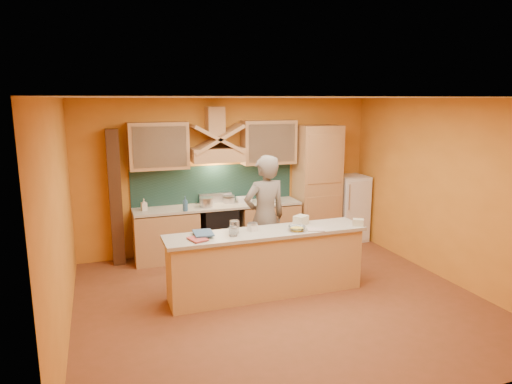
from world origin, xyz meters
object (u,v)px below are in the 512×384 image
object	(u,v)px
stove	(219,230)
mixing_bowl	(297,228)
person	(265,218)
fridge	(350,208)
kitchen_scale	(253,227)

from	to	relation	value
stove	mixing_bowl	bearing A→B (deg)	-72.99
stove	person	size ratio (longest dim) A/B	0.46
fridge	kitchen_scale	distance (m)	3.25
stove	fridge	xyz separation A→B (m)	(2.70, 0.00, 0.20)
person	stove	bearing A→B (deg)	-81.38
fridge	kitchen_scale	bearing A→B (deg)	-145.97
person	mixing_bowl	bearing A→B (deg)	99.65
person	kitchen_scale	xyz separation A→B (m)	(-0.37, -0.49, 0.01)
fridge	person	xyz separation A→B (m)	(-2.31, -1.32, 0.33)
fridge	mixing_bowl	bearing A→B (deg)	-135.90
stove	fridge	distance (m)	2.71
fridge	kitchen_scale	world-z (taller)	fridge
stove	person	xyz separation A→B (m)	(0.39, -1.32, 0.53)
fridge	mixing_bowl	xyz separation A→B (m)	(-2.08, -2.02, 0.33)
mixing_bowl	fridge	bearing A→B (deg)	44.10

